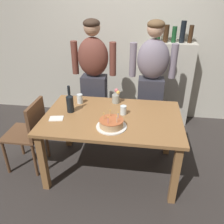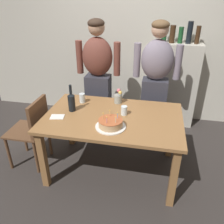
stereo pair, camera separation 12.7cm
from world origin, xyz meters
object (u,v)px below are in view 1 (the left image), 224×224
birthday_cake (111,124)px  dining_chair (30,130)px  water_glass_near (123,110)px  person_woman_cardigan (151,82)px  napkin_stack (56,118)px  person_man_bearded (94,79)px  flower_vase (116,97)px  wine_bottle (70,102)px  water_glass_far (80,99)px

birthday_cake → dining_chair: bearing=170.6°
water_glass_near → person_woman_cardigan: size_ratio=0.06×
napkin_stack → person_man_bearded: person_man_bearded is taller
flower_vase → dining_chair: size_ratio=0.21×
napkin_stack → person_woman_cardigan: person_woman_cardigan is taller
birthday_cake → flower_vase: 0.58m
wine_bottle → dining_chair: wine_bottle is taller
birthday_cake → napkin_stack: birthday_cake is taller
dining_chair → water_glass_far: bearing=123.1°
birthday_cake → person_man_bearded: bearing=111.2°
dining_chair → wine_bottle: bearing=102.6°
birthday_cake → dining_chair: size_ratio=0.35×
person_woman_cardigan → dining_chair: size_ratio=1.90×
water_glass_near → water_glass_far: size_ratio=0.89×
water_glass_near → flower_vase: flower_vase is taller
dining_chair → flower_vase: bearing=113.4°
napkin_stack → wine_bottle: bearing=60.5°
birthday_cake → person_man_bearded: person_man_bearded is taller
water_glass_near → wine_bottle: size_ratio=0.33×
wine_bottle → water_glass_near: bearing=2.3°
flower_vase → person_woman_cardigan: bearing=45.7°
flower_vase → dining_chair: (-0.96, -0.41, -0.30)m
water_glass_far → birthday_cake: bearing=-47.4°
wine_bottle → person_woman_cardigan: size_ratio=0.19×
napkin_stack → dining_chair: dining_chair is taller
water_glass_far → napkin_stack: (-0.15, -0.42, -0.05)m
water_glass_near → person_man_bearded: 0.87m
wine_bottle → dining_chair: size_ratio=0.36×
birthday_cake → wine_bottle: (-0.51, 0.27, 0.08)m
water_glass_near → wine_bottle: (-0.60, -0.02, 0.07)m
water_glass_far → flower_vase: (0.44, 0.08, 0.01)m
person_man_bearded → person_woman_cardigan: same height
napkin_stack → person_woman_cardigan: size_ratio=0.09×
birthday_cake → water_glass_near: bearing=72.7°
water_glass_far → napkin_stack: 0.44m
water_glass_far → person_woman_cardigan: bearing=30.6°
wine_bottle → dining_chair: 0.59m
birthday_cake → person_man_bearded: size_ratio=0.19×
napkin_stack → dining_chair: bearing=168.3°
napkin_stack → person_man_bearded: (0.22, 0.92, 0.13)m
person_man_bearded → water_glass_near: bearing=124.0°
water_glass_far → person_man_bearded: (0.07, 0.51, 0.08)m
water_glass_near → dining_chair: size_ratio=0.12×
water_glass_far → flower_vase: size_ratio=0.62×
water_glass_near → napkin_stack: bearing=-163.5°
flower_vase → person_man_bearded: 0.57m
wine_bottle → person_man_bearded: bearing=81.1°
dining_chair → napkin_stack: bearing=78.3°
napkin_stack → flower_vase: (0.58, 0.49, 0.07)m
birthday_cake → dining_chair: birthday_cake is taller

